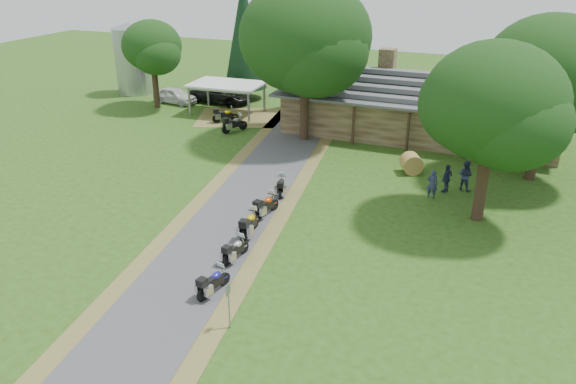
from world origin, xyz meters
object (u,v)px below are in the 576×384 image
at_px(silo, 132,58).
at_px(motorcycle_carport_b, 234,123).
at_px(carport, 227,98).
at_px(car_white_sedan, 175,94).
at_px(motorcycle_row_c, 250,223).
at_px(motorcycle_carport_a, 225,114).
at_px(motorcycle_row_d, 266,205).
at_px(motorcycle_row_a, 213,281).
at_px(hay_bale, 411,163).
at_px(motorcycle_row_e, 281,185).
at_px(car_dark_suv, 221,90).
at_px(lodge, 420,103).
at_px(motorcycle_row_b, 236,249).

height_order(silo, motorcycle_carport_b, silo).
relative_size(carport, car_white_sedan, 1.12).
relative_size(motorcycle_row_c, motorcycle_carport_b, 0.96).
height_order(motorcycle_row_c, motorcycle_carport_a, motorcycle_row_c).
relative_size(motorcycle_row_c, motorcycle_row_d, 1.04).
bearing_deg(motorcycle_row_d, motorcycle_row_a, -160.69).
bearing_deg(car_white_sedan, carport, -93.36).
bearing_deg(motorcycle_carport_a, hay_bale, -57.13).
distance_m(silo, motorcycle_carport_b, 16.99).
xyz_separation_m(motorcycle_row_c, motorcycle_row_e, (-0.48, 5.29, -0.09)).
xyz_separation_m(car_dark_suv, motorcycle_row_c, (13.77, -22.63, -0.55)).
bearing_deg(carport, motorcycle_carport_a, -69.08).
height_order(silo, car_dark_suv, silo).
distance_m(lodge, motorcycle_row_a, 25.82).
relative_size(car_white_sedan, motorcycle_row_d, 2.88).
height_order(silo, motorcycle_row_b, silo).
xyz_separation_m(car_white_sedan, motorcycle_carport_b, (9.10, -5.67, -0.21)).
bearing_deg(motorcycle_row_e, motorcycle_row_b, 168.64).
height_order(silo, carport, silo).
bearing_deg(motorcycle_row_d, carport, 45.39).
xyz_separation_m(lodge, hay_bale, (1.07, -8.53, -1.80)).
bearing_deg(motorcycle_row_b, motorcycle_carport_a, 38.35).
relative_size(car_dark_suv, motorcycle_carport_b, 3.09).
xyz_separation_m(motorcycle_row_a, motorcycle_row_b, (-0.39, 2.82, -0.02)).
bearing_deg(motorcycle_carport_b, hay_bale, -74.81).
bearing_deg(motorcycle_row_d, motorcycle_carport_b, 45.40).
relative_size(carport, car_dark_suv, 0.96).
distance_m(lodge, hay_bale, 8.79).
bearing_deg(motorcycle_row_e, lodge, -38.29).
bearing_deg(motorcycle_row_b, motorcycle_row_e, 16.10).
relative_size(lodge, carport, 3.48).
bearing_deg(motorcycle_carport_b, motorcycle_carport_a, 71.88).
relative_size(lodge, motorcycle_carport_b, 10.34).
xyz_separation_m(car_white_sedan, motorcycle_row_d, (17.54, -18.44, -0.26)).
xyz_separation_m(motorcycle_row_c, motorcycle_carport_b, (-8.59, 15.13, 0.03)).
distance_m(motorcycle_row_b, motorcycle_row_d, 4.88).
relative_size(lodge, hay_bale, 16.42).
height_order(carport, car_white_sedan, carport).
relative_size(silo, car_white_sedan, 1.24).
bearing_deg(motorcycle_row_e, motorcycle_row_a, 168.92).
distance_m(motorcycle_row_d, hay_bale, 11.10).
bearing_deg(carport, motorcycle_row_d, -59.14).
bearing_deg(carport, motorcycle_row_b, -64.09).
height_order(carport, motorcycle_row_c, carport).
relative_size(motorcycle_row_a, motorcycle_row_e, 1.03).
height_order(motorcycle_row_b, motorcycle_row_e, motorcycle_row_e).
xyz_separation_m(car_white_sedan, motorcycle_row_e, (17.21, -15.51, -0.33)).
bearing_deg(motorcycle_row_a, car_white_sedan, 47.19).
bearing_deg(lodge, carport, -178.13).
distance_m(car_dark_suv, motorcycle_row_a, 31.52).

